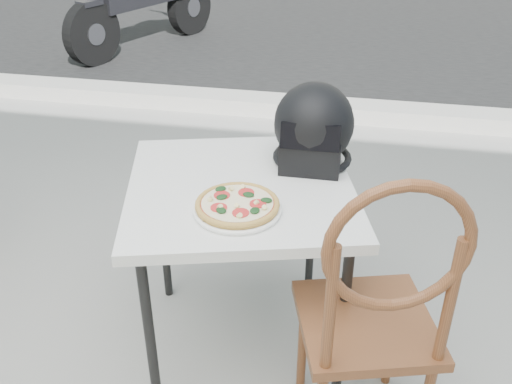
% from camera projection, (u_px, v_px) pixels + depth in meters
% --- Properties ---
extents(street_asphalt, '(30.00, 8.00, 0.00)m').
position_uv_depth(street_asphalt, '(334.00, 4.00, 7.80)').
color(street_asphalt, black).
rests_on(street_asphalt, ground).
extents(curb, '(30.00, 0.25, 0.12)m').
position_uv_depth(curb, '(293.00, 107.00, 4.38)').
color(curb, '#A4A299').
rests_on(curb, ground).
extents(cafe_table_main, '(0.95, 0.95, 0.73)m').
position_uv_depth(cafe_table_main, '(241.00, 201.00, 1.99)').
color(cafe_table_main, white).
rests_on(cafe_table_main, ground).
extents(plate, '(0.36, 0.36, 0.02)m').
position_uv_depth(plate, '(237.00, 210.00, 1.80)').
color(plate, white).
rests_on(plate, cafe_table_main).
extents(pizza, '(0.30, 0.30, 0.03)m').
position_uv_depth(pizza, '(237.00, 204.00, 1.79)').
color(pizza, '#C09446').
rests_on(pizza, plate).
extents(helmet, '(0.29, 0.31, 0.30)m').
position_uv_depth(helmet, '(313.00, 129.00, 2.04)').
color(helmet, black).
rests_on(helmet, cafe_table_main).
extents(cafe_chair_main, '(0.50, 0.50, 1.06)m').
position_uv_depth(cafe_chair_main, '(377.00, 306.00, 1.63)').
color(cafe_chair_main, brown).
rests_on(cafe_chair_main, ground).
extents(motorcycle, '(0.91, 1.85, 0.98)m').
position_uv_depth(motorcycle, '(144.00, 5.00, 5.75)').
color(motorcycle, black).
rests_on(motorcycle, street_asphalt).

